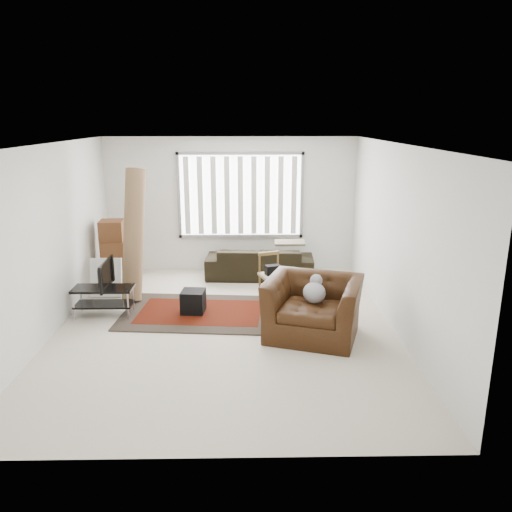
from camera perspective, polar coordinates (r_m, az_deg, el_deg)
The scene contains 11 objects.
room at distance 7.59m, azimuth -3.27°, elevation 5.72°, with size 6.00×6.02×2.71m.
persian_rug at distance 8.17m, azimuth -6.42°, elevation -6.41°, with size 2.59×1.84×0.02m.
tv_stand at distance 8.27m, azimuth -17.03°, elevation -4.31°, with size 0.94×0.42×0.47m.
tv at distance 8.16m, azimuth -17.22°, elevation -2.01°, with size 0.76×0.10×0.44m, color black.
subwoofer at distance 8.11m, azimuth -7.19°, elevation -5.16°, with size 0.36×0.36×0.36m, color black.
moving_boxes at distance 9.57m, azimuth -15.86°, elevation -0.02°, with size 0.54×0.51×1.25m.
white_flatpack at distance 9.14m, azimuth -16.75°, elevation -2.38°, with size 0.54×0.08×0.69m, color silver.
rolled_rug at distance 8.75m, azimuth -13.81°, elevation 2.37°, with size 0.33×0.33×2.23m, color brown.
sofa at distance 9.78m, azimuth 0.43°, elevation -0.19°, with size 2.08×0.90×0.80m, color black.
side_chair at distance 8.73m, azimuth 1.87°, elevation -1.94°, with size 0.53×0.53×0.77m.
armchair at distance 7.20m, azimuth 6.55°, elevation -5.41°, with size 1.60×1.50×0.97m.
Camera 1 is at (0.33, -6.96, 3.05)m, focal length 35.00 mm.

